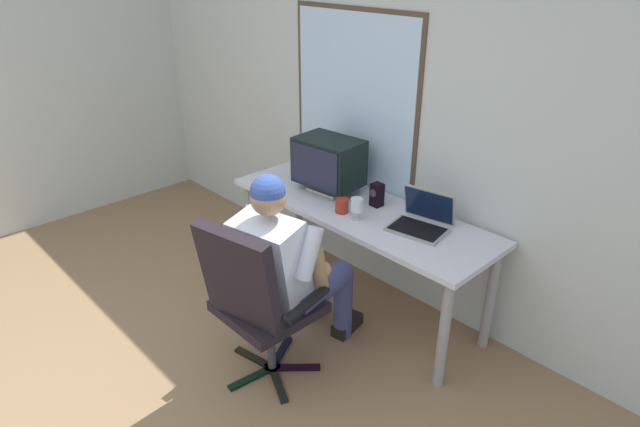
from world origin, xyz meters
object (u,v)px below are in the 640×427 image
at_px(crt_monitor, 329,162).
at_px(coffee_mug, 342,206).
at_px(wine_glass, 357,206).
at_px(desk_speaker, 377,195).
at_px(desk, 358,220).
at_px(person_seated, 288,264).
at_px(laptop, 423,218).
at_px(office_chair, 255,296).

xyz_separation_m(crt_monitor, coffee_mug, (0.30, -0.18, -0.17)).
xyz_separation_m(wine_glass, desk_speaker, (-0.05, 0.24, -0.01)).
bearing_deg(coffee_mug, wine_glass, -4.17).
distance_m(desk, wine_glass, 0.26).
distance_m(desk, person_seated, 0.69).
height_order(crt_monitor, desk_speaker, crt_monitor).
height_order(desk, wine_glass, wine_glass).
relative_size(laptop, desk_speaker, 2.43).
xyz_separation_m(desk, wine_glass, (0.11, -0.14, 0.19)).
height_order(laptop, coffee_mug, laptop).
relative_size(wine_glass, coffee_mug, 1.59).
distance_m(crt_monitor, laptop, 0.79).
bearing_deg(crt_monitor, laptop, 1.83).
height_order(desk_speaker, coffee_mug, desk_speaker).
relative_size(office_chair, crt_monitor, 2.23).
height_order(office_chair, wine_glass, office_chair).
distance_m(office_chair, person_seated, 0.29).
bearing_deg(laptop, person_seated, -115.26).
distance_m(office_chair, coffee_mug, 0.87).
relative_size(crt_monitor, laptop, 1.24).
xyz_separation_m(office_chair, person_seated, (-0.05, 0.28, 0.06)).
height_order(wine_glass, desk_speaker, desk_speaker).
height_order(person_seated, desk_speaker, person_seated).
xyz_separation_m(wine_glass, coffee_mug, (-0.14, 0.01, -0.05)).
bearing_deg(crt_monitor, desk_speaker, 8.21).
xyz_separation_m(desk, office_chair, (0.14, -0.97, -0.07)).
height_order(office_chair, person_seated, person_seated).
height_order(crt_monitor, laptop, crt_monitor).
bearing_deg(desk, wine_glass, -51.84).
bearing_deg(wine_glass, person_seated, -91.82).
bearing_deg(wine_glass, laptop, 31.94).
relative_size(office_chair, wine_glass, 7.23).
bearing_deg(desk, coffee_mug, -100.56).
bearing_deg(desk, office_chair, -81.59).
relative_size(desk, person_seated, 1.52).
xyz_separation_m(desk_speaker, coffee_mug, (-0.09, -0.23, -0.03)).
bearing_deg(crt_monitor, coffee_mug, -30.35).
bearing_deg(wine_glass, desk_speaker, 101.34).
bearing_deg(desk_speaker, office_chair, -85.75).
xyz_separation_m(office_chair, coffee_mug, (-0.17, 0.83, 0.20)).
distance_m(desk, office_chair, 0.98).
distance_m(desk, coffee_mug, 0.19).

